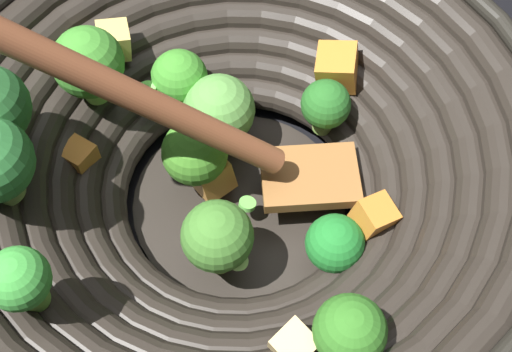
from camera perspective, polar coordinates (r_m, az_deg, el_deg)
The scene contains 2 objects.
ground_plane at distance 0.55m, azimuth -1.33°, elevation -2.55°, with size 4.00×4.00×0.00m, color black.
wok at distance 0.49m, azimuth -1.83°, elevation 1.43°, with size 0.43×0.44×0.22m.
Camera 1 is at (0.24, -0.11, 0.48)m, focal length 50.46 mm.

